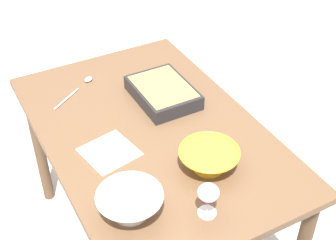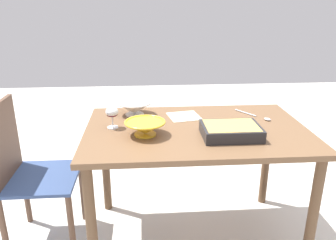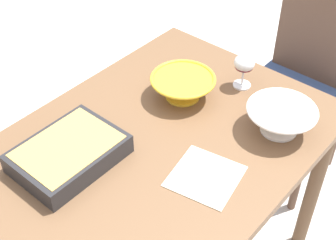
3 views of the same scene
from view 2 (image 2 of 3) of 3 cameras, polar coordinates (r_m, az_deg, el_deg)
The scene contains 9 objects.
ground_plane at distance 2.33m, azimuth 4.22°, elevation -18.76°, with size 8.00×8.00×0.00m, color beige.
dining_table at distance 1.99m, azimuth 4.70°, elevation -3.88°, with size 1.26×0.82×0.75m.
chair at distance 2.19m, azimuth -22.61°, elevation -7.77°, with size 0.41×0.43×0.91m.
wine_glass at distance 1.94m, azimuth -9.37°, elevation 1.11°, with size 0.07×0.07×0.13m.
casserole_dish at distance 1.84m, azimuth 10.52°, elevation -1.69°, with size 0.31×0.23×0.06m.
mixing_bowl at distance 2.16m, azimuth -5.66°, elevation 2.11°, with size 0.22×0.22×0.09m.
small_bowl at distance 1.83m, azimuth -3.88°, elevation -1.20°, with size 0.22×0.22×0.08m.
serving_spoon at distance 2.18m, azimuth 15.04°, elevation 0.53°, with size 0.17×0.24×0.01m.
napkin at distance 2.13m, azimuth 2.71°, elevation 0.62°, with size 0.19×0.19×0.00m, color beige.
Camera 2 is at (0.30, 1.80, 1.45)m, focal length 36.30 mm.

